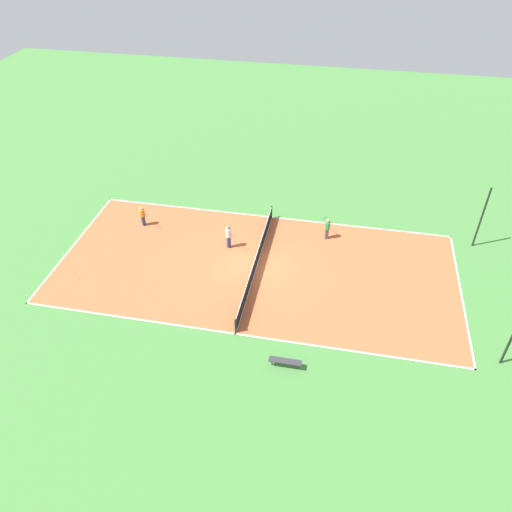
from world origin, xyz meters
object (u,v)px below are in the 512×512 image
(tennis_net, at_px, (256,261))
(tennis_ball_left_sideline, at_px, (227,217))
(tennis_ball_midcourt, at_px, (200,211))
(tennis_ball_near_net, at_px, (257,277))
(bench, at_px, (285,362))
(player_far_white, at_px, (229,235))
(fence_post_back_left, at_px, (482,218))
(player_far_green, at_px, (327,227))
(tennis_ball_far_baseline, at_px, (78,278))
(player_center_orange, at_px, (142,215))

(tennis_net, height_order, tennis_ball_left_sideline, tennis_net)
(tennis_ball_midcourt, xyz_separation_m, tennis_ball_near_net, (6.40, 5.49, 0.00))
(bench, bearing_deg, player_far_white, 119.24)
(bench, xyz_separation_m, fence_post_back_left, (-12.31, 10.56, 1.78))
(tennis_ball_near_net, xyz_separation_m, tennis_ball_left_sideline, (-5.98, -3.35, 0.00))
(player_far_green, bearing_deg, tennis_ball_far_baseline, 99.97)
(tennis_net, bearing_deg, tennis_ball_midcourt, -136.19)
(tennis_net, height_order, tennis_ball_midcourt, tennis_net)
(bench, distance_m, tennis_ball_left_sideline, 13.73)
(tennis_ball_left_sideline, bearing_deg, tennis_net, 31.53)
(tennis_net, relative_size, tennis_ball_midcourt, 165.78)
(tennis_ball_far_baseline, bearing_deg, fence_post_back_left, 108.86)
(tennis_ball_near_net, height_order, tennis_ball_left_sideline, same)
(player_far_green, xyz_separation_m, tennis_ball_far_baseline, (7.07, -14.33, -0.83))
(tennis_net, bearing_deg, tennis_ball_near_net, 15.81)
(tennis_net, relative_size, player_far_white, 6.68)
(tennis_ball_midcourt, xyz_separation_m, tennis_ball_far_baseline, (8.59, -5.12, 0.00))
(player_center_orange, xyz_separation_m, tennis_ball_left_sideline, (-2.01, 5.41, -0.79))
(tennis_net, bearing_deg, bench, 21.69)
(tennis_ball_midcourt, relative_size, tennis_ball_near_net, 1.00)
(tennis_ball_near_net, height_order, fence_post_back_left, fence_post_back_left)
(bench, distance_m, player_center_orange, 15.41)
(tennis_net, distance_m, fence_post_back_left, 14.46)
(player_far_green, relative_size, tennis_ball_far_baseline, 22.29)
(player_far_green, distance_m, tennis_ball_midcourt, 9.37)
(tennis_ball_near_net, xyz_separation_m, fence_post_back_left, (-5.94, 13.20, 2.11))
(tennis_ball_midcourt, bearing_deg, tennis_ball_near_net, 40.61)
(tennis_ball_far_baseline, relative_size, fence_post_back_left, 0.02)
(tennis_net, height_order, tennis_ball_far_baseline, tennis_net)
(tennis_ball_near_net, distance_m, tennis_ball_left_sideline, 6.85)
(tennis_net, distance_m, player_center_orange, 9.02)
(bench, bearing_deg, tennis_ball_near_net, 112.54)
(bench, height_order, tennis_ball_near_net, bench)
(bench, bearing_deg, player_center_orange, 137.80)
(tennis_ball_near_net, bearing_deg, tennis_ball_far_baseline, -78.31)
(player_far_white, relative_size, fence_post_back_left, 0.39)
(player_far_white, xyz_separation_m, tennis_ball_left_sideline, (-3.34, -0.95, -0.94))
(bench, height_order, player_far_white, player_far_white)
(player_far_white, distance_m, tennis_ball_near_net, 3.69)
(tennis_ball_far_baseline, relative_size, tennis_ball_near_net, 1.00)
(tennis_ball_midcourt, height_order, tennis_ball_far_baseline, same)
(bench, relative_size, tennis_ball_near_net, 23.86)
(player_far_white, distance_m, tennis_ball_far_baseline, 9.57)
(tennis_net, distance_m, tennis_ball_far_baseline, 10.81)
(player_far_white, height_order, tennis_ball_near_net, player_far_white)
(tennis_ball_far_baseline, bearing_deg, player_center_orange, 163.39)
(player_far_white, bearing_deg, fence_post_back_left, 63.70)
(fence_post_back_left, bearing_deg, tennis_ball_far_baseline, -71.14)
(player_far_white, bearing_deg, tennis_net, 13.50)
(bench, distance_m, tennis_ball_midcourt, 15.14)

